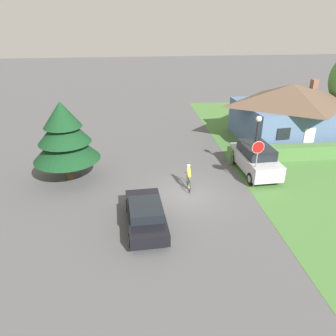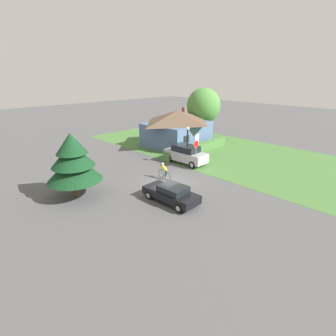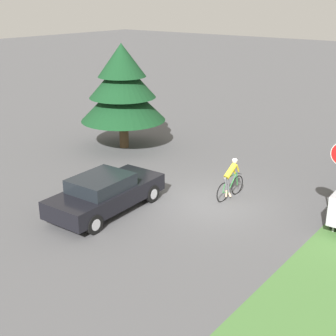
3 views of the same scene
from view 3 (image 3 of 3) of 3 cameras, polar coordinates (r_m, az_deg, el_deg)
ground_plane at (r=17.60m, az=5.31°, el=-4.29°), size 140.00×140.00×0.00m
sedan_left_lane at (r=16.77m, az=-7.63°, el=-3.05°), size 2.07×4.61×1.39m
cyclist at (r=17.88m, az=7.61°, el=-1.44°), size 0.44×1.74×1.55m
conifer_tall_near at (r=23.38m, az=-5.58°, el=9.68°), size 4.22×4.22×5.19m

